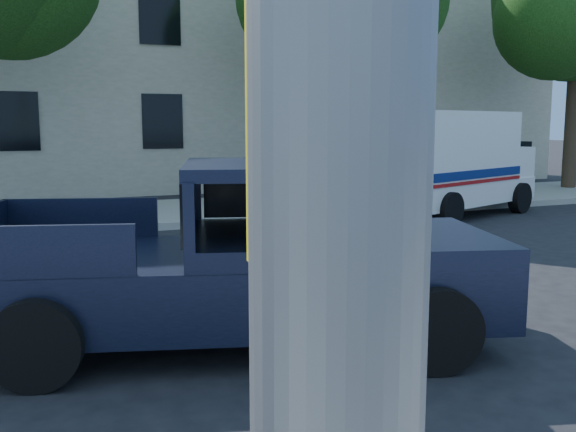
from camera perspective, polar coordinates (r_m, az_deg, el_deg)
name	(u,v)px	position (r m, az deg, el deg)	size (l,w,h in m)	color
ground	(347,337)	(6.67, 5.27, -10.62)	(120.00, 120.00, 0.00)	black
far_sidewalk	(161,213)	(15.21, -11.24, 0.25)	(60.00, 4.00, 0.15)	gray
lane_stripes	(357,257)	(10.48, 6.19, -3.61)	(21.60, 0.14, 0.01)	silver
building_main	(200,54)	(22.98, -7.81, 14.06)	(26.00, 6.00, 9.00)	beige
pickup_truck	(231,284)	(6.32, -5.07, -6.01)	(5.32, 3.29, 1.78)	black
mail_truck	(449,170)	(15.50, 14.09, 3.95)	(4.82, 3.45, 2.41)	silver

